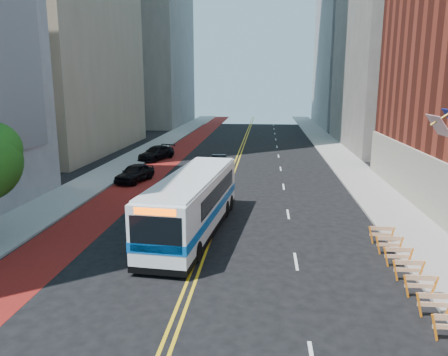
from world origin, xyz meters
name	(u,v)px	position (x,y,z in m)	size (l,w,h in m)	color
ground	(177,320)	(0.00, 0.00, 0.00)	(160.00, 160.00, 0.00)	black
sidewalk_left	(122,165)	(-12.00, 30.00, 0.07)	(4.00, 140.00, 0.15)	gray
sidewalk_right	(352,169)	(12.00, 30.00, 0.07)	(4.00, 140.00, 0.15)	gray
bus_lane_paint	(158,167)	(-8.10, 30.00, 0.00)	(3.60, 140.00, 0.01)	maroon
center_line_inner	(232,168)	(-0.18, 30.00, 0.00)	(0.14, 140.00, 0.01)	gold
center_line_outer	(236,168)	(0.18, 30.00, 0.00)	(0.14, 140.00, 0.01)	gold
lane_dashes	(278,156)	(4.80, 38.00, 0.01)	(0.14, 98.20, 0.01)	silver
construction_barriers	(414,275)	(9.60, 3.42, 0.68)	(1.42, 10.91, 1.00)	orange
transit_bus	(194,202)	(-0.94, 9.80, 1.83)	(4.01, 12.98, 3.51)	white
car_a	(135,173)	(-8.40, 22.72, 0.80)	(1.88, 4.67, 1.59)	black
car_b	(219,162)	(-1.50, 29.39, 0.70)	(1.48, 4.23, 1.39)	black
car_c	(156,153)	(-9.30, 34.22, 0.77)	(2.16, 5.30, 1.54)	black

